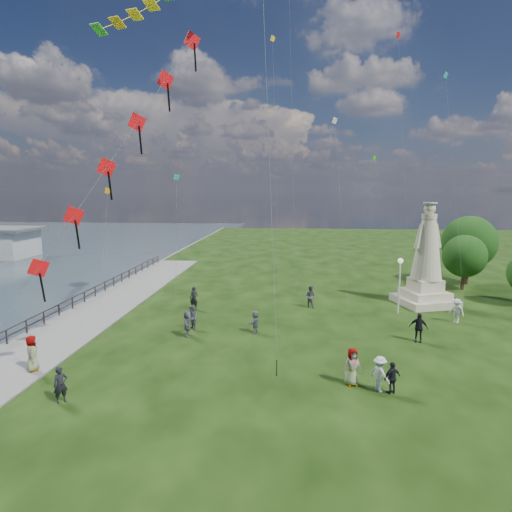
# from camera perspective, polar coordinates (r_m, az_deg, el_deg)

# --- Properties ---
(waterfront) EXTENTS (200.00, 200.00, 1.51)m
(waterfront) POSITION_cam_1_polar(r_m,az_deg,el_deg) (32.94, -25.68, -9.02)
(waterfront) COLOR #2F3F47
(waterfront) RESTS_ON ground
(statue) EXTENTS (5.23, 5.23, 8.54)m
(statue) POSITION_cam_1_polar(r_m,az_deg,el_deg) (38.25, 21.76, -1.32)
(statue) COLOR beige
(statue) RESTS_ON ground
(lamppost) EXTENTS (0.40, 0.40, 4.36)m
(lamppost) POSITION_cam_1_polar(r_m,az_deg,el_deg) (34.71, 18.63, -2.26)
(lamppost) COLOR silver
(lamppost) RESTS_ON ground
(tree_row) EXTENTS (6.75, 12.41, 6.98)m
(tree_row) POSITION_cam_1_polar(r_m,az_deg,el_deg) (46.42, 27.23, 0.73)
(tree_row) COLOR #382314
(tree_row) RESTS_ON ground
(person_0) EXTENTS (0.72, 0.70, 1.67)m
(person_0) POSITION_cam_1_polar(r_m,az_deg,el_deg) (21.95, -24.62, -15.33)
(person_0) COLOR black
(person_0) RESTS_ON ground
(person_1) EXTENTS (0.95, 0.99, 1.75)m
(person_1) POSITION_cam_1_polar(r_m,az_deg,el_deg) (29.90, -8.51, -8.11)
(person_1) COLOR #595960
(person_1) RESTS_ON ground
(person_2) EXTENTS (1.13, 1.24, 1.73)m
(person_2) POSITION_cam_1_polar(r_m,az_deg,el_deg) (21.88, 16.18, -14.86)
(person_2) COLOR silver
(person_2) RESTS_ON ground
(person_3) EXTENTS (1.03, 0.83, 1.56)m
(person_3) POSITION_cam_1_polar(r_m,az_deg,el_deg) (21.84, 17.71, -15.21)
(person_3) COLOR black
(person_3) RESTS_ON ground
(person_4) EXTENTS (1.04, 0.80, 1.88)m
(person_4) POSITION_cam_1_polar(r_m,az_deg,el_deg) (22.14, 12.70, -14.22)
(person_4) COLOR #595960
(person_4) RESTS_ON ground
(person_5) EXTENTS (0.77, 1.63, 1.72)m
(person_5) POSITION_cam_1_polar(r_m,az_deg,el_deg) (28.70, -9.13, -8.88)
(person_5) COLOR #595960
(person_5) RESTS_ON ground
(person_6) EXTENTS (0.73, 0.53, 1.86)m
(person_6) POSITION_cam_1_polar(r_m,az_deg,el_deg) (34.79, -8.27, -5.60)
(person_6) COLOR black
(person_6) RESTS_ON ground
(person_7) EXTENTS (1.04, 0.89, 1.83)m
(person_7) POSITION_cam_1_polar(r_m,az_deg,el_deg) (35.41, 7.25, -5.35)
(person_7) COLOR #595960
(person_7) RESTS_ON ground
(person_8) EXTENTS (1.20, 1.24, 1.76)m
(person_8) POSITION_cam_1_polar(r_m,az_deg,el_deg) (34.37, 25.20, -6.62)
(person_8) COLOR silver
(person_8) RESTS_ON ground
(person_9) EXTENTS (1.23, 0.89, 1.89)m
(person_9) POSITION_cam_1_polar(r_m,az_deg,el_deg) (29.17, 20.85, -8.90)
(person_9) COLOR black
(person_9) RESTS_ON ground
(person_10) EXTENTS (0.94, 1.09, 1.90)m
(person_10) POSITION_cam_1_polar(r_m,az_deg,el_deg) (25.83, -27.68, -11.61)
(person_10) COLOR #595960
(person_10) RESTS_ON ground
(person_11) EXTENTS (1.04, 1.54, 1.53)m
(person_11) POSITION_cam_1_polar(r_m,az_deg,el_deg) (28.98, -0.13, -8.79)
(person_11) COLOR #595960
(person_11) RESTS_ON ground
(red_kite_train) EXTENTS (9.25, 9.35, 18.57)m
(red_kite_train) POSITION_cam_1_polar(r_m,az_deg,el_deg) (24.39, -17.77, 13.09)
(red_kite_train) COLOR black
(red_kite_train) RESTS_ON ground
(small_kites) EXTENTS (30.61, 16.02, 30.03)m
(small_kites) POSITION_cam_1_polar(r_m,az_deg,el_deg) (41.12, 7.07, 16.17)
(small_kites) COLOR teal
(small_kites) RESTS_ON ground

